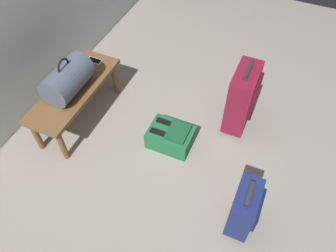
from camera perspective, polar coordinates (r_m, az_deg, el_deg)
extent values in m
plane|color=gray|center=(2.67, 0.68, -10.85)|extent=(6.60, 6.60, 0.00)
cube|color=brown|center=(2.95, -16.13, 6.14)|extent=(1.00, 0.36, 0.04)
cylinder|color=brown|center=(2.82, -18.04, -3.19)|extent=(0.05, 0.05, 0.35)
cylinder|color=brown|center=(3.27, -9.26, 8.22)|extent=(0.05, 0.05, 0.35)
cylinder|color=brown|center=(2.96, -22.03, -1.48)|extent=(0.05, 0.05, 0.35)
cylinder|color=brown|center=(3.39, -13.11, 9.30)|extent=(0.05, 0.05, 0.35)
cylinder|color=#475160|center=(2.84, -17.16, 7.81)|extent=(0.44, 0.26, 0.26)
torus|color=black|center=(2.75, -17.83, 9.93)|extent=(0.14, 0.02, 0.14)
cube|color=silver|center=(3.17, -12.79, 11.10)|extent=(0.07, 0.14, 0.01)
cube|color=black|center=(3.17, -12.80, 11.17)|extent=(0.06, 0.13, 0.00)
cube|color=maroon|center=(2.87, 12.74, 4.80)|extent=(0.38, 0.19, 0.58)
cube|color=#500E1C|center=(2.81, 15.05, 5.16)|extent=(0.31, 0.02, 0.26)
cube|color=#262628|center=(2.66, 13.89, 9.44)|extent=(0.22, 0.03, 0.04)
cylinder|color=black|center=(3.02, 9.85, -0.65)|extent=(0.02, 0.05, 0.05)
cylinder|color=black|center=(3.19, 11.28, 2.82)|extent=(0.02, 0.05, 0.05)
cube|color=navy|center=(2.39, 13.13, -13.77)|extent=(0.32, 0.16, 0.37)
cube|color=#11183E|center=(2.36, 15.52, -13.97)|extent=(0.26, 0.02, 0.17)
cube|color=#262628|center=(2.21, 14.08, -11.46)|extent=(0.18, 0.03, 0.04)
cylinder|color=black|center=(2.53, 10.30, -17.58)|extent=(0.02, 0.05, 0.05)
cylinder|color=black|center=(2.63, 11.76, -13.32)|extent=(0.02, 0.05, 0.05)
cube|color=#1E6038|center=(2.85, 0.48, -1.93)|extent=(0.28, 0.38, 0.17)
cube|color=#184D2C|center=(2.75, 1.77, -1.07)|extent=(0.21, 0.17, 0.04)
cube|color=black|center=(2.75, -1.29, -1.25)|extent=(0.04, 0.19, 0.02)
cube|color=black|center=(2.82, -0.24, 0.60)|extent=(0.04, 0.19, 0.02)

